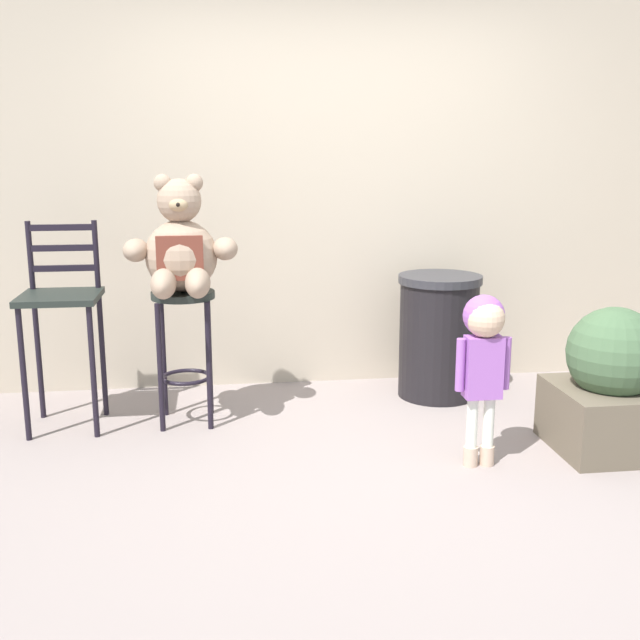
{
  "coord_description": "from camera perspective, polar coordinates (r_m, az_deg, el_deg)",
  "views": [
    {
      "loc": [
        -0.75,
        -3.42,
        1.58
      ],
      "look_at": [
        -0.21,
        0.61,
        0.67
      ],
      "focal_mm": 43.01,
      "sensor_mm": 36.0,
      "label": 1
    }
  ],
  "objects": [
    {
      "name": "building_wall",
      "position": [
        5.27,
        0.61,
        15.99
      ],
      "size": [
        6.49,
        0.3,
        3.77
      ],
      "primitive_type": "cube",
      "color": "#BBAC96",
      "rests_on": "ground_plane"
    },
    {
      "name": "bar_chair_empty",
      "position": [
        4.57,
        -18.66,
        0.84
      ],
      "size": [
        0.43,
        0.43,
        1.18
      ],
      "color": "black",
      "rests_on": "ground_plane"
    },
    {
      "name": "ground_plane",
      "position": [
        3.85,
        4.4,
        -11.65
      ],
      "size": [
        24.0,
        24.0,
        0.0
      ],
      "primitive_type": "plane",
      "color": "gray"
    },
    {
      "name": "bar_stool_with_teddy",
      "position": [
        4.48,
        -10.06,
        -0.82
      ],
      "size": [
        0.36,
        0.36,
        0.78
      ],
      "color": "black",
      "rests_on": "ground_plane"
    },
    {
      "name": "child_walking",
      "position": [
        3.86,
        12.08,
        -1.73
      ],
      "size": [
        0.28,
        0.22,
        0.88
      ],
      "rotation": [
        0.0,
        0.0,
        2.18
      ],
      "color": "#C9AA92",
      "rests_on": "ground_plane"
    },
    {
      "name": "teddy_bear",
      "position": [
        4.37,
        -10.31,
        5.13
      ],
      "size": [
        0.63,
        0.57,
        0.66
      ],
      "color": "#9F846F",
      "rests_on": "bar_stool_with_teddy"
    },
    {
      "name": "trash_bin",
      "position": [
        4.99,
        8.79,
        -1.16
      ],
      "size": [
        0.53,
        0.53,
        0.79
      ],
      "color": "black",
      "rests_on": "ground_plane"
    },
    {
      "name": "planter_with_shrub",
      "position": [
        4.34,
        20.85,
        -4.6
      ],
      "size": [
        0.58,
        0.58,
        0.78
      ],
      "color": "brown",
      "rests_on": "ground_plane"
    }
  ]
}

